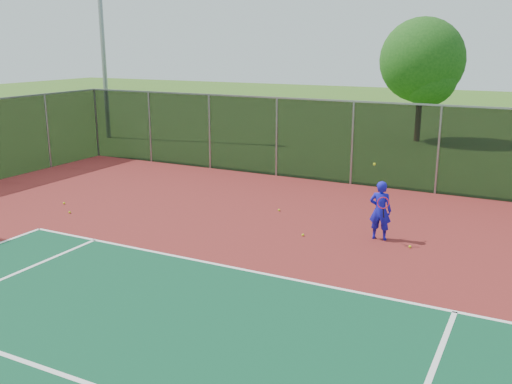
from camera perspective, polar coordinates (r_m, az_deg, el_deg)
ground at (r=9.59m, az=4.06°, el=-16.71°), size 120.00×120.00×0.00m
court_apron at (r=11.24m, az=8.17°, el=-11.81°), size 30.00×20.00×0.02m
fence_back at (r=20.12m, az=17.78°, el=4.12°), size 30.00×0.06×3.03m
tennis_player at (r=15.10m, az=12.33°, el=-1.79°), size 0.60×0.62×2.00m
practice_ball_2 at (r=18.10m, az=-18.14°, el=-1.94°), size 0.07×0.07×0.07m
practice_ball_3 at (r=19.18m, az=-18.64°, el=-1.07°), size 0.07×0.07×0.07m
practice_ball_4 at (r=17.44m, az=2.32°, el=-1.82°), size 0.07×0.07×0.07m
practice_ball_5 at (r=14.86m, az=15.14°, el=-5.29°), size 0.07×0.07×0.07m
practice_ball_7 at (r=15.25m, az=4.72°, el=-4.30°), size 0.07×0.07×0.07m
tree_back_left at (r=30.94m, az=16.42°, el=12.16°), size 4.31×4.31×6.33m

